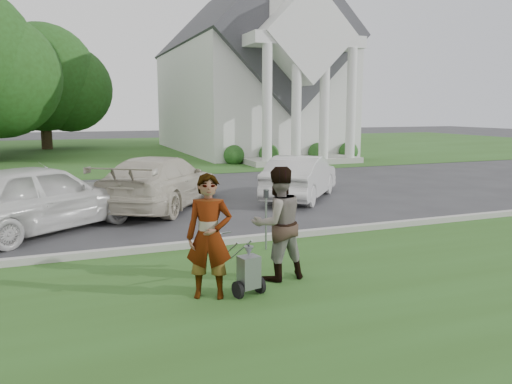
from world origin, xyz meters
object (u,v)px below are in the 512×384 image
person_right (278,224)px  parking_meter_near (266,212)px  person_left (209,237)px  car_d (301,177)px  church (248,63)px  car_b (39,197)px  car_c (161,182)px  tree_back (43,83)px  striping_cart (248,273)px

person_right → parking_meter_near: person_right is taller
person_right → parking_meter_near: bearing=-110.6°
person_left → car_d: size_ratio=0.45×
church → car_b: bearing=-122.1°
car_c → car_d: 4.48m
person_right → person_left: bearing=12.5°
tree_back → car_c: bearing=-81.5°
person_left → car_c: 7.42m
tree_back → striping_cart: size_ratio=9.85×
person_right → car_c: person_right is taller
striping_cart → car_c: 7.54m
parking_meter_near → car_d: bearing=57.2°
car_b → car_c: car_b is taller
striping_cart → person_left: person_left is taller
car_b → church: bearing=-67.6°
person_right → car_c: bearing=-89.1°
tree_back → parking_meter_near: 30.76m
person_right → striping_cart: bearing=32.1°
church → striping_cart: size_ratio=24.70×
car_b → car_d: (7.68, 1.82, -0.13)m
striping_cart → parking_meter_near: bearing=48.9°
striping_cart → car_b: (-3.15, 5.58, 0.46)m
church → tree_back: church is taller
tree_back → person_left: 32.60m
church → person_left: church is taller
person_left → person_right: 1.36m
church → person_left: 27.70m
person_right → car_b: (-3.87, 5.04, -0.13)m
church → striping_cart: church is taller
parking_meter_near → person_left: bearing=-130.2°
church → car_b: (-12.52, -19.92, -5.11)m
tree_back → car_b: tree_back is taller
person_left → car_b: (-2.57, 5.44, -0.12)m
tree_back → person_right: size_ratio=5.03×
church → person_left: bearing=-111.4°
person_left → car_d: bearing=76.9°
tree_back → striping_cart: 32.87m
car_c → car_d: car_c is taller
tree_back → church: bearing=-27.8°
tree_back → car_b: bearing=-88.9°
car_c → car_b: bearing=64.5°
car_c → person_right: bearing=128.6°
car_c → striping_cart: bearing=122.7°
church → person_right: bearing=-109.1°
person_left → car_d: (5.11, 7.26, -0.25)m
tree_back → car_d: size_ratio=2.26×
striping_cart → car_b: bearing=106.7°
person_left → car_c: (0.63, 7.39, -0.19)m
tree_back → parking_meter_near: (4.86, -30.12, -3.93)m
striping_cart → car_c: car_c is taller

